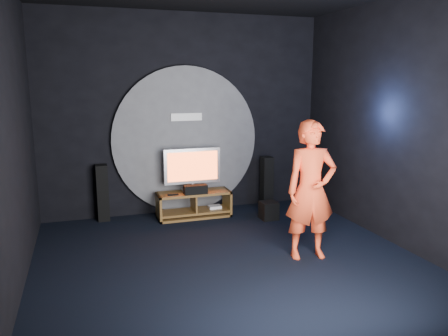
# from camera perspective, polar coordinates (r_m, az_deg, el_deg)

# --- Properties ---
(floor) EXTENTS (5.00, 5.00, 0.00)m
(floor) POSITION_cam_1_polar(r_m,az_deg,el_deg) (5.87, 0.87, -12.22)
(floor) COLOR black
(floor) RESTS_ON ground
(back_wall) EXTENTS (5.00, 0.04, 3.50)m
(back_wall) POSITION_cam_1_polar(r_m,az_deg,el_deg) (7.80, -5.13, 6.94)
(back_wall) COLOR black
(back_wall) RESTS_ON ground
(front_wall) EXTENTS (5.00, 0.04, 3.50)m
(front_wall) POSITION_cam_1_polar(r_m,az_deg,el_deg) (3.18, 15.83, 0.09)
(front_wall) COLOR black
(front_wall) RESTS_ON ground
(left_wall) EXTENTS (0.04, 5.00, 3.50)m
(left_wall) POSITION_cam_1_polar(r_m,az_deg,el_deg) (5.17, -26.34, 3.55)
(left_wall) COLOR black
(left_wall) RESTS_ON ground
(right_wall) EXTENTS (0.04, 5.00, 3.50)m
(right_wall) POSITION_cam_1_polar(r_m,az_deg,el_deg) (6.65, 21.82, 5.41)
(right_wall) COLOR black
(right_wall) RESTS_ON ground
(wall_disc_panel) EXTENTS (2.60, 0.11, 2.60)m
(wall_disc_panel) POSITION_cam_1_polar(r_m,az_deg,el_deg) (7.80, -4.97, 3.62)
(wall_disc_panel) COLOR #515156
(wall_disc_panel) RESTS_ON ground
(media_console) EXTENTS (1.27, 0.45, 0.45)m
(media_console) POSITION_cam_1_polar(r_m,az_deg,el_deg) (7.66, -3.91, -4.97)
(media_console) COLOR brown
(media_console) RESTS_ON ground
(tv) EXTENTS (0.99, 0.22, 0.75)m
(tv) POSITION_cam_1_polar(r_m,az_deg,el_deg) (7.56, -4.16, 0.01)
(tv) COLOR silver
(tv) RESTS_ON media_console
(center_speaker) EXTENTS (0.40, 0.15, 0.15)m
(center_speaker) POSITION_cam_1_polar(r_m,az_deg,el_deg) (7.45, -3.74, -2.82)
(center_speaker) COLOR black
(center_speaker) RESTS_ON media_console
(remote) EXTENTS (0.18, 0.05, 0.02)m
(remote) POSITION_cam_1_polar(r_m,az_deg,el_deg) (7.39, -6.67, -3.49)
(remote) COLOR black
(remote) RESTS_ON media_console
(tower_speaker_left) EXTENTS (0.19, 0.21, 0.96)m
(tower_speaker_left) POSITION_cam_1_polar(r_m,az_deg,el_deg) (7.66, -15.57, -3.14)
(tower_speaker_left) COLOR black
(tower_speaker_left) RESTS_ON ground
(tower_speaker_right) EXTENTS (0.19, 0.21, 0.96)m
(tower_speaker_right) POSITION_cam_1_polar(r_m,az_deg,el_deg) (8.17, 5.59, -1.88)
(tower_speaker_right) COLOR black
(tower_speaker_right) RESTS_ON ground
(subwoofer) EXTENTS (0.28, 0.28, 0.30)m
(subwoofer) POSITION_cam_1_polar(r_m,az_deg,el_deg) (7.57, 5.88, -5.54)
(subwoofer) COLOR black
(subwoofer) RESTS_ON ground
(player) EXTENTS (0.73, 0.54, 1.85)m
(player) POSITION_cam_1_polar(r_m,az_deg,el_deg) (5.87, 11.28, -2.87)
(player) COLOR #F94822
(player) RESTS_ON ground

